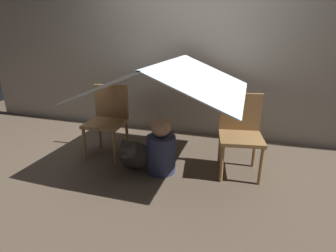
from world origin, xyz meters
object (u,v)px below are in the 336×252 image
at_px(person_front, 161,149).
at_px(dog, 133,154).
at_px(chair_left, 108,117).
at_px(chair_right, 240,131).

bearing_deg(person_front, dog, -166.07).
relative_size(person_front, dog, 1.49).
xyz_separation_m(chair_left, person_front, (0.77, -0.27, -0.20)).
height_order(person_front, dog, person_front).
bearing_deg(chair_right, dog, -171.71).
distance_m(person_front, dog, 0.30).
bearing_deg(chair_left, dog, -39.51).
height_order(chair_left, dog, chair_left).
height_order(chair_right, dog, chair_right).
bearing_deg(dog, person_front, 13.93).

